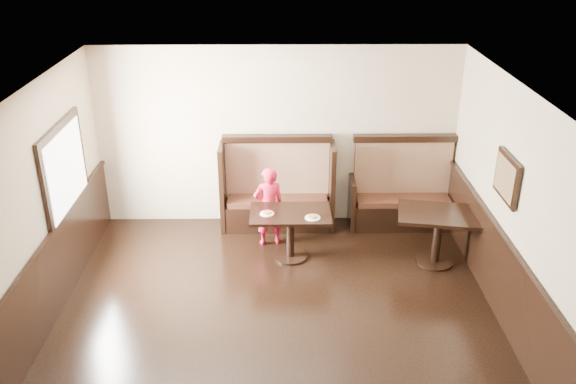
{
  "coord_description": "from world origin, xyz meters",
  "views": [
    {
      "loc": [
        0.06,
        -5.32,
        4.54
      ],
      "look_at": [
        0.15,
        2.35,
        1.0
      ],
      "focal_mm": 38.0,
      "sensor_mm": 36.0,
      "label": 1
    }
  ],
  "objects_px": {
    "table_main": "(290,223)",
    "child": "(269,206)",
    "booth_main": "(277,194)",
    "booth_neighbor": "(402,196)",
    "table_neighbor": "(438,226)"
  },
  "relations": [
    {
      "from": "booth_main",
      "to": "table_neighbor",
      "type": "xyz_separation_m",
      "value": [
        2.24,
        -1.18,
        0.06
      ]
    },
    {
      "from": "booth_main",
      "to": "table_neighbor",
      "type": "distance_m",
      "value": 2.53
    },
    {
      "from": "booth_main",
      "to": "booth_neighbor",
      "type": "relative_size",
      "value": 1.06
    },
    {
      "from": "booth_main",
      "to": "table_neighbor",
      "type": "height_order",
      "value": "booth_main"
    },
    {
      "from": "table_neighbor",
      "to": "booth_neighbor",
      "type": "bearing_deg",
      "value": 113.65
    },
    {
      "from": "booth_main",
      "to": "table_main",
      "type": "distance_m",
      "value": 1.04
    },
    {
      "from": "booth_neighbor",
      "to": "child",
      "type": "xyz_separation_m",
      "value": [
        -2.08,
        -0.61,
        0.13
      ]
    },
    {
      "from": "table_main",
      "to": "child",
      "type": "distance_m",
      "value": 0.52
    },
    {
      "from": "table_main",
      "to": "child",
      "type": "xyz_separation_m",
      "value": [
        -0.31,
        0.41,
        0.06
      ]
    },
    {
      "from": "booth_neighbor",
      "to": "child",
      "type": "height_order",
      "value": "booth_neighbor"
    },
    {
      "from": "booth_main",
      "to": "table_main",
      "type": "relative_size",
      "value": 1.55
    },
    {
      "from": "booth_main",
      "to": "child",
      "type": "relative_size",
      "value": 1.42
    },
    {
      "from": "booth_neighbor",
      "to": "child",
      "type": "relative_size",
      "value": 1.34
    },
    {
      "from": "table_neighbor",
      "to": "child",
      "type": "xyz_separation_m",
      "value": [
        -2.36,
        0.57,
        0.03
      ]
    },
    {
      "from": "table_main",
      "to": "table_neighbor",
      "type": "relative_size",
      "value": 0.91
    }
  ]
}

